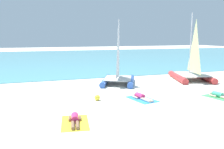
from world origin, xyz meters
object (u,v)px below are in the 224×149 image
Objects in this scene: sailboat_red at (192,70)px; sunbather_left at (75,119)px; sailboat_blue at (118,75)px; sunbather_middle at (141,97)px; beach_ball at (97,98)px; towel_right at (220,98)px; towel_middle at (142,99)px; towel_left at (75,123)px; sunbather_right at (220,95)px.

sunbather_left is (-10.67, -6.60, -0.67)m from sailboat_red.
sailboat_blue reaches higher than sunbather_middle.
beach_ball is at bearing -140.50° from sailboat_red.
towel_right is (4.49, -1.22, -0.13)m from sunbather_middle.
beach_ball reaches higher than towel_middle.
towel_left is at bearing -97.48° from sailboat_blue.
towel_middle is at bearing -129.50° from sailboat_red.
towel_middle is 6.04× the size of beach_ball.
sunbather_right reaches higher than towel_middle.
sailboat_blue is 8.47m from towel_left.
sunbather_middle and sunbather_right have the same top height.
sailboat_red reaches higher than sunbather_right.
sunbather_left is at bearing -160.87° from sunbather_middle.
sunbather_right is at bearing -26.00° from sunbather_middle.
towel_middle is at bearing -68.34° from sailboat_blue.
sunbather_middle reaches higher than towel_right.
towel_right is at bearing -14.07° from beach_ball.
sailboat_blue reaches higher than towel_left.
beach_ball is at bearing 59.82° from towel_left.
towel_left is 1.22× the size of sunbather_right.
towel_middle is at bearing -90.00° from sunbather_middle.
sailboat_red is 2.85× the size of towel_middle.
sunbather_right is (4.48, -1.15, 0.00)m from sunbather_middle.
sailboat_blue is 0.88× the size of sailboat_red.
towel_middle is at bearing 165.57° from towel_right.
sunbather_middle reaches higher than towel_middle.
beach_ball is at bearing 68.50° from sunbather_left.
towel_left is (-10.68, -6.67, -0.80)m from sailboat_red.
sailboat_blue is at bearing 66.52° from sunbather_left.
sailboat_blue is 4.59m from sunbather_middle.
beach_ball is (1.80, 3.10, 0.15)m from towel_left.
beach_ball is (-8.88, -3.57, -0.65)m from sailboat_red.
sunbather_right is at bearing -13.59° from beach_ball.
sailboat_blue is at bearing 126.19° from towel_right.
sailboat_blue reaches higher than beach_ball.
sunbather_left reaches higher than towel_right.
sailboat_red reaches higher than sailboat_blue.
sailboat_red is at bearing 21.90° from beach_ball.
sailboat_blue is at bearing 56.01° from beach_ball.
towel_middle is (-0.26, -4.62, -0.71)m from sailboat_blue.
sunbather_middle is at bearing 101.57° from towel_middle.
sailboat_red is at bearing 20.60° from sailboat_blue.
sailboat_red is 7.65m from sunbather_middle.
sunbather_middle is 1.00× the size of sunbather_right.
towel_left is 4.97m from sunbather_middle.
sailboat_blue is 2.51× the size of towel_middle.
sunbather_left is at bearing -130.64° from sailboat_red.
towel_right is at bearing -14.43° from towel_middle.
sunbather_middle reaches higher than towel_left.
sailboat_blue is 6.18m from sailboat_red.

